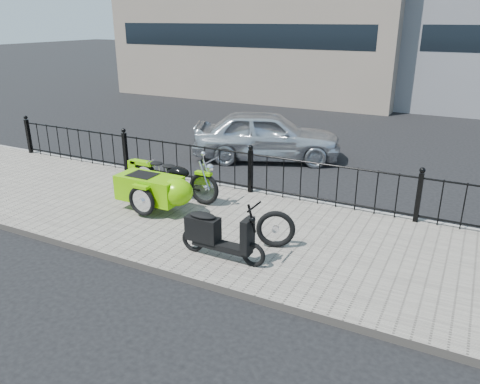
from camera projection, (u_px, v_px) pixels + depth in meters
The scene contains 8 objects.
ground at pixel (222, 218), 9.36m from camera, with size 120.00×120.00×0.00m, color black.
sidewalk at pixel (209, 224), 8.93m from camera, with size 30.00×3.80×0.12m, color slate.
curb at pixel (253, 192), 10.54m from camera, with size 30.00×0.10×0.12m, color gray.
iron_fence at pixel (250, 172), 10.24m from camera, with size 14.11×0.11×1.08m.
motorcycle_sidecar at pixel (161, 187), 9.31m from camera, with size 2.28×1.48×0.98m.
scooter at pixel (216, 235), 7.45m from camera, with size 1.51×0.44×1.02m.
spare_tire at pixel (276, 229), 7.80m from camera, with size 0.66×0.66×0.09m, color black.
sedan_car at pixel (267, 135), 12.98m from camera, with size 1.63×4.05×1.38m, color silver.
Camera 1 is at (4.25, -7.47, 3.77)m, focal length 35.00 mm.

